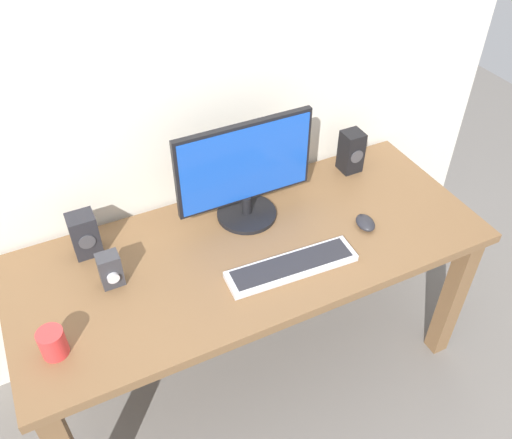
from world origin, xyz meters
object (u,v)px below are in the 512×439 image
at_px(audio_controller, 110,270).
at_px(coffee_mug, 53,343).
at_px(speaker_right, 351,151).
at_px(speaker_left, 84,234).
at_px(mouse, 365,223).
at_px(monitor, 245,171).
at_px(keyboard_primary, 292,266).
at_px(desk, 252,266).

height_order(audio_controller, coffee_mug, audio_controller).
relative_size(speaker_right, speaker_left, 1.08).
relative_size(mouse, speaker_right, 0.53).
xyz_separation_m(monitor, keyboard_primary, (0.02, -0.33, -0.19)).
bearing_deg(desk, keyboard_primary, -65.12).
distance_m(mouse, coffee_mug, 1.13).
bearing_deg(monitor, mouse, -34.90).
bearing_deg(speaker_left, keyboard_primary, -32.83).
bearing_deg(mouse, monitor, 153.96).
height_order(keyboard_primary, speaker_right, speaker_right).
distance_m(monitor, coffee_mug, 0.84).
height_order(mouse, audio_controller, audio_controller).
relative_size(monitor, mouse, 5.49).
distance_m(desk, mouse, 0.45).
bearing_deg(monitor, speaker_right, 8.05).
relative_size(desk, mouse, 17.99).
xyz_separation_m(mouse, audio_controller, (-0.91, 0.13, 0.05)).
height_order(mouse, speaker_right, speaker_right).
distance_m(monitor, speaker_left, 0.60).
relative_size(keyboard_primary, speaker_right, 2.60).
height_order(speaker_left, audio_controller, speaker_left).
relative_size(desk, coffee_mug, 18.36).
height_order(monitor, speaker_right, monitor).
bearing_deg(desk, mouse, -11.69).
distance_m(desk, monitor, 0.35).
bearing_deg(speaker_left, mouse, -18.38).
relative_size(desk, monitor, 3.28).
distance_m(desk, speaker_right, 0.65).
height_order(desk, speaker_right, speaker_right).
xyz_separation_m(monitor, mouse, (0.37, -0.26, -0.18)).
distance_m(speaker_right, coffee_mug, 1.33).
bearing_deg(speaker_right, desk, -157.04).
bearing_deg(desk, audio_controller, 174.75).
bearing_deg(desk, speaker_left, 156.58).
bearing_deg(mouse, speaker_right, 74.97).
height_order(desk, mouse, mouse).
height_order(mouse, coffee_mug, coffee_mug).
xyz_separation_m(desk, keyboard_primary, (0.07, -0.16, 0.12)).
xyz_separation_m(speaker_right, audio_controller, (-1.05, -0.20, -0.03)).
xyz_separation_m(monitor, audio_controller, (-0.54, -0.12, -0.14)).
xyz_separation_m(desk, speaker_right, (0.57, 0.24, 0.19)).
bearing_deg(coffee_mug, monitor, 22.62).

